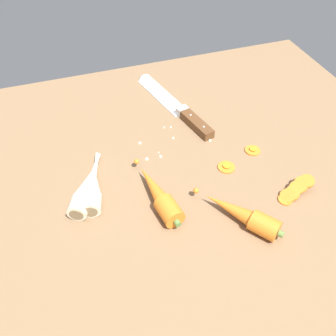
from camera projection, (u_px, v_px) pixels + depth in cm
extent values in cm
cube|color=brown|center=(165.00, 173.00, 83.84)|extent=(120.00, 90.00, 4.00)
cube|color=silver|center=(162.00, 95.00, 101.71)|extent=(9.01, 20.47, 0.50)
cone|color=silver|center=(142.00, 77.00, 108.34)|extent=(4.56, 3.85, 3.96)
cube|color=silver|center=(182.00, 111.00, 95.18)|extent=(3.33, 2.64, 2.20)
cube|color=brown|center=(197.00, 124.00, 91.34)|extent=(5.32, 11.35, 2.20)
sphere|color=silver|center=(191.00, 115.00, 92.21)|extent=(0.50, 0.50, 0.50)
sphere|color=silver|center=(204.00, 127.00, 88.90)|extent=(0.50, 0.50, 0.50)
cylinder|color=orange|center=(169.00, 211.00, 70.97)|extent=(5.01, 6.07, 4.20)
cone|color=orange|center=(154.00, 188.00, 75.05)|extent=(6.01, 13.60, 3.99)
sphere|color=orange|center=(137.00, 161.00, 80.59)|extent=(1.20, 1.20, 1.20)
cylinder|color=#5B7F3D|center=(177.00, 223.00, 68.90)|extent=(1.34, 1.18, 1.20)
cylinder|color=orange|center=(264.00, 226.00, 68.52)|extent=(6.56, 6.80, 4.20)
cone|color=orange|center=(234.00, 210.00, 71.10)|extent=(10.84, 12.71, 3.99)
sphere|color=orange|center=(196.00, 191.00, 74.61)|extent=(1.20, 1.20, 1.20)
cylinder|color=#5B7F3D|center=(281.00, 234.00, 67.21)|extent=(1.56, 1.52, 1.20)
cylinder|color=beige|center=(91.00, 204.00, 72.37)|extent=(4.91, 4.98, 4.00)
cone|color=beige|center=(93.00, 182.00, 76.35)|extent=(5.52, 8.01, 3.80)
cylinder|color=beige|center=(96.00, 166.00, 81.06)|extent=(2.67, 7.80, 0.70)
cylinder|color=#7A6647|center=(90.00, 212.00, 70.94)|extent=(2.78, 1.00, 2.80)
cylinder|color=beige|center=(79.00, 206.00, 71.90)|extent=(5.40, 5.51, 4.00)
cone|color=beige|center=(87.00, 184.00, 75.99)|extent=(6.58, 8.42, 3.80)
cylinder|color=beige|center=(95.00, 167.00, 80.82)|extent=(4.02, 7.69, 0.70)
cylinder|color=#7A6647|center=(76.00, 215.00, 70.42)|extent=(2.67, 1.44, 2.80)
cylinder|color=orange|center=(285.00, 199.00, 75.30)|extent=(3.03, 3.03, 0.70)
cylinder|color=orange|center=(288.00, 196.00, 75.56)|extent=(3.35, 3.24, 2.27)
cylinder|color=orange|center=(292.00, 194.00, 75.61)|extent=(3.12, 3.02, 1.70)
cylinder|color=orange|center=(293.00, 192.00, 75.71)|extent=(3.04, 2.93, 1.75)
cylinder|color=orange|center=(297.00, 188.00, 76.19)|extent=(3.21, 3.10, 1.91)
cylinder|color=orange|center=(300.00, 186.00, 76.16)|extent=(3.11, 2.99, 2.06)
cylinder|color=orange|center=(302.00, 183.00, 76.52)|extent=(3.12, 3.01, 2.02)
cylinder|color=orange|center=(307.00, 181.00, 76.50)|extent=(3.30, 3.19, 2.09)
cylinder|color=orange|center=(226.00, 167.00, 81.93)|extent=(3.93, 3.93, 0.70)
cylinder|color=orange|center=(227.00, 166.00, 81.74)|extent=(1.65, 1.65, 0.16)
cylinder|color=orange|center=(253.00, 150.00, 85.83)|extent=(3.64, 3.64, 0.70)
cylinder|color=orange|center=(253.00, 149.00, 85.63)|extent=(1.53, 1.53, 0.16)
sphere|color=beige|center=(164.00, 127.00, 91.97)|extent=(0.49, 0.49, 0.49)
sphere|color=beige|center=(210.00, 140.00, 88.37)|extent=(0.75, 0.75, 0.75)
sphere|color=beige|center=(199.00, 122.00, 93.11)|extent=(0.85, 0.85, 0.85)
sphere|color=beige|center=(160.00, 152.00, 85.63)|extent=(0.41, 0.41, 0.41)
sphere|color=beige|center=(140.00, 142.00, 87.74)|extent=(0.76, 0.76, 0.76)
sphere|color=beige|center=(147.00, 158.00, 83.80)|extent=(0.85, 0.85, 0.85)
sphere|color=beige|center=(171.00, 126.00, 92.05)|extent=(0.54, 0.54, 0.54)
sphere|color=beige|center=(173.00, 137.00, 89.08)|extent=(0.66, 0.66, 0.66)
sphere|color=beige|center=(162.00, 155.00, 84.52)|extent=(0.74, 0.74, 0.74)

